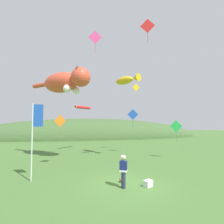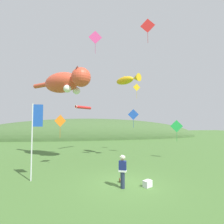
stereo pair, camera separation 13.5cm
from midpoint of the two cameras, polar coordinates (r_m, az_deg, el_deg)
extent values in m
plane|color=#477033|center=(10.92, 4.20, -22.66)|extent=(120.00, 120.00, 0.00)
ellipsoid|color=#426033|center=(40.76, -7.73, -8.41)|extent=(53.54, 12.73, 8.88)
cylinder|color=#232D47|center=(10.29, 3.34, -21.30)|extent=(0.24, 0.24, 0.88)
cube|color=navy|center=(10.09, 3.32, -17.30)|extent=(0.46, 0.38, 0.60)
cube|color=white|center=(10.15, 3.33, -18.61)|extent=(0.49, 0.41, 0.10)
sphere|color=tan|center=(10.00, 3.32, -15.02)|extent=(0.20, 0.20, 0.20)
cylinder|color=beige|center=(9.98, 3.31, -14.51)|extent=(0.30, 0.30, 0.09)
cylinder|color=beige|center=(9.97, 3.31, -14.17)|extent=(0.20, 0.20, 0.07)
cylinder|color=olive|center=(11.29, 2.67, -21.30)|extent=(0.14, 0.20, 0.20)
cylinder|color=brown|center=(11.27, 2.31, -21.33)|extent=(0.02, 0.27, 0.27)
cylinder|color=brown|center=(11.30, 3.03, -21.28)|extent=(0.02, 0.27, 0.27)
cube|color=white|center=(10.75, 11.35, -22.07)|extent=(0.57, 0.51, 0.30)
cube|color=white|center=(10.69, 11.33, -21.16)|extent=(0.59, 0.52, 0.06)
cylinder|color=silver|center=(12.07, -24.97, -8.84)|extent=(0.08, 0.08, 4.79)
cube|color=#1E4CB2|center=(11.95, -23.28, -1.04)|extent=(0.60, 0.03, 1.40)
ellipsoid|color=#E04C33|center=(18.27, -16.50, 9.19)|extent=(4.55, 4.46, 1.99)
ellipsoid|color=white|center=(18.05, -16.09, 8.18)|extent=(2.81, 2.74, 1.10)
sphere|color=#E04C33|center=(16.53, -10.38, 11.15)|extent=(1.79, 1.79, 1.79)
cone|color=#4E1A11|center=(17.06, -9.22, 12.95)|extent=(0.90, 0.90, 0.60)
cone|color=#4E1A11|center=(16.36, -11.54, 13.69)|extent=(0.90, 0.90, 0.60)
sphere|color=white|center=(17.48, -11.83, 6.86)|extent=(0.72, 0.72, 0.72)
sphere|color=white|center=(16.64, -14.71, 7.42)|extent=(0.72, 0.72, 0.72)
cylinder|color=#E04C33|center=(20.73, -22.45, 8.10)|extent=(1.92, 1.85, 0.48)
ellipsoid|color=gold|center=(18.45, 3.83, 10.20)|extent=(1.92, 2.35, 0.79)
cone|color=gold|center=(17.52, 7.52, 10.97)|extent=(1.06, 1.04, 0.79)
cone|color=gold|center=(18.58, 3.67, 11.18)|extent=(0.51, 0.51, 0.37)
sphere|color=black|center=(19.15, 2.74, 9.90)|extent=(0.19, 0.19, 0.19)
cylinder|color=red|center=(22.77, -9.72, 1.48)|extent=(2.14, 2.11, 0.36)
torus|color=white|center=(21.83, -12.11, 1.71)|extent=(0.35, 0.35, 0.44)
cube|color=orange|center=(15.11, -16.84, -2.77)|extent=(0.88, 0.55, 1.02)
cylinder|color=black|center=(15.13, -16.84, -2.77)|extent=(0.59, 0.38, 0.02)
cube|color=#A95011|center=(15.14, -16.90, -6.41)|extent=(0.03, 0.02, 0.90)
cube|color=yellow|center=(21.72, 7.70, 7.96)|extent=(0.94, 0.08, 0.94)
cylinder|color=black|center=(21.73, 7.69, 7.96)|extent=(0.63, 0.06, 0.02)
cube|color=#A98511|center=(21.56, 7.72, 5.57)|extent=(0.03, 0.01, 0.90)
cube|color=red|center=(17.13, 11.28, 25.87)|extent=(1.17, 0.51, 1.27)
cylinder|color=black|center=(17.14, 11.26, 25.85)|extent=(0.79, 0.35, 0.02)
cube|color=maroon|center=(16.63, 11.32, 22.61)|extent=(0.03, 0.02, 0.90)
cube|color=blue|center=(20.41, 6.62, -0.81)|extent=(1.18, 0.47, 1.26)
cylinder|color=black|center=(20.42, 6.61, -0.81)|extent=(0.80, 0.32, 0.02)
cube|color=#1A3E97|center=(20.39, 6.64, -3.85)|extent=(0.03, 0.02, 0.90)
cube|color=green|center=(18.37, 20.00, -4.36)|extent=(1.15, 0.41, 1.21)
cylinder|color=black|center=(18.38, 19.98, -4.36)|extent=(0.77, 0.28, 0.02)
cube|color=#1A7C35|center=(18.42, 20.06, -7.63)|extent=(0.03, 0.02, 0.90)
cube|color=#E53F8C|center=(17.23, -5.76, 23.12)|extent=(1.21, 0.11, 1.22)
cylinder|color=black|center=(17.24, -5.76, 23.11)|extent=(0.82, 0.08, 0.02)
cube|color=#A02C62|center=(16.78, -5.78, 19.89)|extent=(0.03, 0.01, 0.90)
camera|label=1|loc=(0.07, -90.27, 0.02)|focal=28.00mm
camera|label=2|loc=(0.07, 89.73, -0.02)|focal=28.00mm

